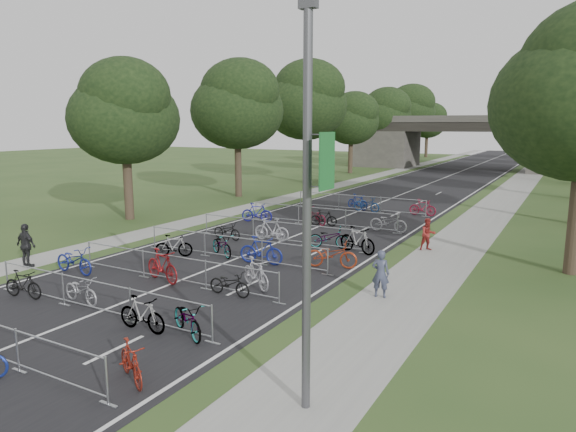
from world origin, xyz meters
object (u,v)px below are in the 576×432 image
pedestrian_a (381,274)px  pedestrian_b (428,235)px  lamppost (308,207)px  pedestrian_c (26,246)px  overpass_bridge (468,143)px

pedestrian_a → pedestrian_b: pedestrian_a is taller
lamppost → pedestrian_a: size_ratio=4.91×
pedestrian_a → pedestrian_c: pedestrian_c is taller
overpass_bridge → lamppost: 63.55m
lamppost → pedestrian_b: lamppost is taller
pedestrian_a → pedestrian_b: 7.56m
pedestrian_a → pedestrian_c: (-14.11, -3.62, 0.09)m
pedestrian_a → pedestrian_b: (-0.30, 7.55, -0.07)m
overpass_bridge → pedestrian_b: (7.00, -47.96, -2.77)m
lamppost → pedestrian_a: 8.30m
pedestrian_a → pedestrian_c: bearing=5.7°
overpass_bridge → pedestrian_c: bearing=-96.6°
overpass_bridge → pedestrian_c: overpass_bridge is taller
overpass_bridge → pedestrian_b: bearing=-81.7°
pedestrian_b → pedestrian_c: 17.76m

